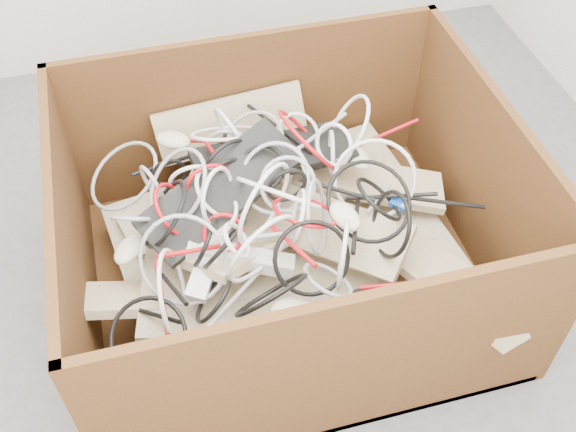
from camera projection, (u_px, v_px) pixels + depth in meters
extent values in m
plane|color=#4F4F51|center=(259.00, 330.00, 2.06)|extent=(3.00, 3.00, 0.00)
cube|color=#3E1E0F|center=(290.00, 281.00, 2.17)|extent=(1.23, 1.02, 0.03)
cube|color=#3E1E0F|center=(251.00, 113.00, 2.28)|extent=(1.23, 0.02, 0.60)
cube|color=#3E1E0F|center=(344.00, 371.00, 1.63)|extent=(1.23, 0.03, 0.60)
cube|color=#3E1E0F|center=(482.00, 182.00, 2.06)|extent=(0.02, 0.97, 0.60)
cube|color=#3E1E0F|center=(76.00, 264.00, 1.85)|extent=(0.03, 0.97, 0.60)
cube|color=#BCAD8C|center=(288.00, 262.00, 2.13)|extent=(1.08, 0.93, 0.20)
cube|color=#BCAD8C|center=(261.00, 271.00, 2.00)|extent=(0.77, 0.69, 0.21)
cube|color=#C5B78B|center=(197.00, 207.00, 2.17)|extent=(0.51, 0.30, 0.06)
cube|color=#C5B78B|center=(368.00, 181.00, 2.16)|extent=(0.51, 0.32, 0.11)
cube|color=#C5B78B|center=(293.00, 312.00, 1.91)|extent=(0.19, 0.48, 0.13)
cube|color=#C5B78B|center=(165.00, 298.00, 1.89)|extent=(0.49, 0.18, 0.22)
cube|color=#C5B78B|center=(456.00, 286.00, 1.88)|extent=(0.33, 0.50, 0.14)
cube|color=#C5B78B|center=(231.00, 124.00, 2.20)|extent=(0.49, 0.09, 0.22)
cube|color=#C5B78B|center=(261.00, 236.00, 1.94)|extent=(0.49, 0.40, 0.21)
cube|color=#C5B78B|center=(327.00, 228.00, 1.94)|extent=(0.45, 0.46, 0.15)
cube|color=black|center=(274.00, 155.00, 2.04)|extent=(0.50, 0.22, 0.06)
cube|color=black|center=(221.00, 190.00, 1.87)|extent=(0.50, 0.36, 0.17)
ellipsoid|color=beige|center=(129.00, 249.00, 1.85)|extent=(0.12, 0.13, 0.04)
ellipsoid|color=beige|center=(357.00, 157.00, 2.07)|extent=(0.09, 0.12, 0.04)
ellipsoid|color=beige|center=(291.00, 309.00, 1.74)|extent=(0.11, 0.07, 0.04)
ellipsoid|color=beige|center=(345.00, 216.00, 1.78)|extent=(0.09, 0.12, 0.04)
ellipsoid|color=beige|center=(173.00, 140.00, 2.05)|extent=(0.13, 0.12, 0.04)
ellipsoid|color=black|center=(371.00, 301.00, 1.78)|extent=(0.13, 0.12, 0.04)
ellipsoid|color=beige|center=(324.00, 137.00, 2.14)|extent=(0.12, 0.09, 0.04)
cube|color=silver|center=(213.00, 248.00, 1.82)|extent=(0.20, 0.29, 0.12)
cube|color=silver|center=(241.00, 258.00, 1.82)|extent=(0.29, 0.15, 0.10)
cube|color=blue|center=(399.00, 203.00, 1.92)|extent=(0.06, 0.06, 0.03)
torus|color=#9B9CA1|center=(153.00, 185.00, 1.95)|extent=(0.08, 0.18, 0.18)
torus|color=#9B9CA1|center=(231.00, 150.00, 2.03)|extent=(0.17, 0.09, 0.18)
torus|color=silver|center=(173.00, 296.00, 1.73)|extent=(0.07, 0.34, 0.34)
torus|color=#9B9CA1|center=(317.00, 217.00, 1.81)|extent=(0.13, 0.27, 0.28)
torus|color=#9B9CA1|center=(177.00, 187.00, 1.89)|extent=(0.23, 0.32, 0.24)
torus|color=silver|center=(298.00, 216.00, 1.77)|extent=(0.07, 0.20, 0.20)
torus|color=silver|center=(334.00, 145.00, 1.92)|extent=(0.10, 0.16, 0.16)
torus|color=black|center=(261.00, 169.00, 1.88)|extent=(0.15, 0.17, 0.12)
torus|color=#9B9CA1|center=(274.00, 178.00, 1.87)|extent=(0.25, 0.21, 0.20)
torus|color=#B90D13|center=(309.00, 141.00, 1.99)|extent=(0.22, 0.35, 0.29)
torus|color=#9B9CA1|center=(328.00, 280.00, 1.72)|extent=(0.15, 0.19, 0.13)
torus|color=silver|center=(375.00, 180.00, 1.89)|extent=(0.32, 0.18, 0.29)
torus|color=#B90D13|center=(176.00, 210.00, 1.86)|extent=(0.12, 0.19, 0.17)
torus|color=silver|center=(262.00, 249.00, 1.70)|extent=(0.27, 0.18, 0.31)
torus|color=black|center=(170.00, 173.00, 2.00)|extent=(0.13, 0.02, 0.13)
torus|color=silver|center=(196.00, 180.00, 1.93)|extent=(0.21, 0.07, 0.21)
torus|color=silver|center=(348.00, 128.00, 2.03)|extent=(0.18, 0.30, 0.27)
torus|color=#B90D13|center=(224.00, 234.00, 1.81)|extent=(0.16, 0.14, 0.10)
torus|color=#9B9CA1|center=(183.00, 260.00, 1.75)|extent=(0.23, 0.24, 0.24)
torus|color=#B90D13|center=(209.00, 185.00, 1.89)|extent=(0.18, 0.04, 0.18)
torus|color=silver|center=(237.00, 241.00, 1.72)|extent=(0.08, 0.11, 0.11)
torus|color=black|center=(391.00, 224.00, 1.82)|extent=(0.10, 0.26, 0.25)
torus|color=silver|center=(331.00, 153.00, 2.00)|extent=(0.06, 0.18, 0.19)
torus|color=black|center=(312.00, 259.00, 1.72)|extent=(0.26, 0.17, 0.21)
torus|color=silver|center=(202.00, 220.00, 1.85)|extent=(0.24, 0.24, 0.11)
torus|color=#9B9CA1|center=(132.00, 219.00, 1.84)|extent=(0.16, 0.11, 0.13)
torus|color=black|center=(369.00, 201.00, 1.83)|extent=(0.32, 0.29, 0.15)
torus|color=silver|center=(228.00, 133.00, 2.03)|extent=(0.30, 0.26, 0.17)
torus|color=silver|center=(264.00, 204.00, 1.75)|extent=(0.23, 0.20, 0.29)
torus|color=black|center=(165.00, 214.00, 1.84)|extent=(0.20, 0.28, 0.22)
torus|color=silver|center=(198.00, 163.00, 2.09)|extent=(0.11, 0.19, 0.19)
torus|color=black|center=(225.00, 171.00, 1.92)|extent=(0.15, 0.06, 0.15)
torus|color=silver|center=(279.00, 193.00, 1.82)|extent=(0.30, 0.23, 0.26)
torus|color=#9B9CA1|center=(251.00, 147.00, 2.03)|extent=(0.22, 0.28, 0.21)
torus|color=black|center=(148.00, 337.00, 1.67)|extent=(0.25, 0.25, 0.13)
torus|color=black|center=(225.00, 244.00, 1.79)|extent=(0.15, 0.19, 0.21)
torus|color=#9B9CA1|center=(272.00, 236.00, 1.79)|extent=(0.20, 0.13, 0.16)
torus|color=silver|center=(343.00, 254.00, 1.74)|extent=(0.10, 0.22, 0.24)
torus|color=silver|center=(298.00, 136.00, 2.06)|extent=(0.19, 0.13, 0.15)
torus|color=#B90D13|center=(305.00, 212.00, 1.78)|extent=(0.24, 0.24, 0.10)
torus|color=black|center=(271.00, 295.00, 1.70)|extent=(0.28, 0.20, 0.23)
torus|color=#B90D13|center=(281.00, 151.00, 2.02)|extent=(0.10, 0.10, 0.13)
torus|color=black|center=(225.00, 163.00, 1.95)|extent=(0.16, 0.12, 0.18)
torus|color=black|center=(214.00, 298.00, 1.72)|extent=(0.15, 0.15, 0.16)
torus|color=black|center=(287.00, 186.00, 1.79)|extent=(0.13, 0.02, 0.13)
torus|color=silver|center=(218.00, 197.00, 1.82)|extent=(0.14, 0.15, 0.17)
torus|color=#9B9CA1|center=(288.00, 184.00, 1.83)|extent=(0.20, 0.14, 0.16)
torus|color=silver|center=(231.00, 133.00, 2.04)|extent=(0.09, 0.24, 0.24)
torus|color=silver|center=(221.00, 191.00, 1.87)|extent=(0.15, 0.21, 0.16)
torus|color=black|center=(379.00, 199.00, 1.86)|extent=(0.17, 0.23, 0.16)
torus|color=black|center=(204.00, 242.00, 1.79)|extent=(0.11, 0.19, 0.18)
torus|color=#9B9CA1|center=(124.00, 176.00, 2.06)|extent=(0.28, 0.30, 0.14)
cylinder|color=#9B9CA1|center=(238.00, 294.00, 1.74)|extent=(0.20, 0.19, 0.04)
cylinder|color=#B90D13|center=(162.00, 297.00, 1.71)|extent=(0.02, 0.23, 0.01)
cylinder|color=black|center=(279.00, 128.00, 2.08)|extent=(0.15, 0.25, 0.03)
cylinder|color=#B90D13|center=(212.00, 141.00, 2.05)|extent=(0.21, 0.14, 0.08)
cylinder|color=#9B9CA1|center=(320.00, 132.00, 2.06)|extent=(0.20, 0.12, 0.04)
cylinder|color=#B90D13|center=(388.00, 133.00, 2.16)|extent=(0.21, 0.03, 0.06)
cylinder|color=black|center=(356.00, 225.00, 1.79)|extent=(0.11, 0.23, 0.08)
cylinder|color=black|center=(162.00, 224.00, 1.86)|extent=(0.08, 0.12, 0.04)
cylinder|color=#B90D13|center=(222.00, 166.00, 1.95)|extent=(0.07, 0.20, 0.04)
cylinder|color=black|center=(220.00, 152.00, 2.03)|extent=(0.07, 0.16, 0.02)
cylinder|color=#B90D13|center=(406.00, 284.00, 1.79)|extent=(0.24, 0.06, 0.03)
cylinder|color=black|center=(158.00, 316.00, 1.75)|extent=(0.12, 0.12, 0.06)
cylinder|color=black|center=(174.00, 289.00, 1.73)|extent=(0.06, 0.14, 0.05)
cylinder|color=black|center=(391.00, 196.00, 1.91)|extent=(0.24, 0.11, 0.06)
cylinder|color=#B90D13|center=(193.00, 251.00, 1.74)|extent=(0.19, 0.05, 0.06)
cylinder|color=black|center=(440.00, 202.00, 1.94)|extent=(0.25, 0.10, 0.05)
cylinder|color=black|center=(337.00, 190.00, 1.89)|extent=(0.19, 0.14, 0.02)
cylinder|color=silver|center=(304.00, 166.00, 1.90)|extent=(0.03, 0.18, 0.04)
cylinder|color=#B90D13|center=(293.00, 245.00, 1.71)|extent=(0.08, 0.20, 0.06)
cylinder|color=black|center=(173.00, 162.00, 2.06)|extent=(0.25, 0.09, 0.04)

